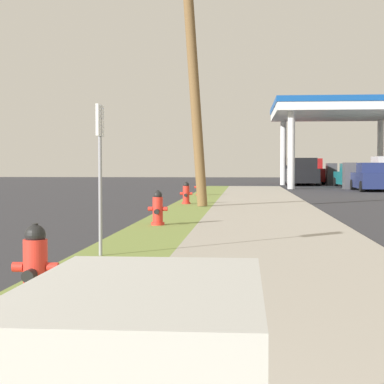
{
  "coord_description": "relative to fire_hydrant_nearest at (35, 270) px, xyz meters",
  "views": [
    {
      "loc": [
        2.45,
        -1.86,
        1.38
      ],
      "look_at": [
        1.0,
        15.84,
        0.68
      ],
      "focal_mm": 61.32,
      "sensor_mm": 36.0,
      "label": 1
    }
  ],
  "objects": [
    {
      "name": "fire_hydrant_nearest",
      "position": [
        0.0,
        0.0,
        0.0
      ],
      "size": [
        0.42,
        0.38,
        0.74
      ],
      "color": "red",
      "rests_on": "grass_verge"
    },
    {
      "name": "fire_hydrant_second",
      "position": [
        0.01,
        8.14,
        0.0
      ],
      "size": [
        0.42,
        0.38,
        0.74
      ],
      "color": "red",
      "rests_on": "grass_verge"
    },
    {
      "name": "fire_hydrant_third",
      "position": [
        -0.1,
        16.05,
        0.0
      ],
      "size": [
        0.42,
        0.37,
        0.74
      ],
      "color": "red",
      "rests_on": "grass_verge"
    },
    {
      "name": "fire_hydrant_fourth",
      "position": [
        -0.14,
        22.79,
        0.0
      ],
      "size": [
        0.42,
        0.37,
        0.74
      ],
      "color": "red",
      "rests_on": "grass_verge"
    },
    {
      "name": "utility_pole_midground",
      "position": [
        0.21,
        14.77,
        4.42
      ],
      "size": [
        1.52,
        0.49,
        9.33
      ],
      "color": "brown",
      "rests_on": "grass_verge"
    },
    {
      "name": "street_sign_post",
      "position": [
        -0.15,
        3.31,
        1.19
      ],
      "size": [
        0.05,
        0.36,
        2.12
      ],
      "color": "gray",
      "rests_on": "grass_verge"
    },
    {
      "name": "car_navy_by_near_pump",
      "position": [
        8.98,
        31.58,
        0.28
      ],
      "size": [
        1.99,
        4.52,
        1.57
      ],
      "color": "navy",
      "rests_on": "ground"
    },
    {
      "name": "car_teal_by_far_pump",
      "position": [
        9.09,
        38.58,
        0.28
      ],
      "size": [
        2.23,
        4.62,
        1.57
      ],
      "color": "#197075",
      "rests_on": "ground"
    },
    {
      "name": "truck_black_at_forecourt",
      "position": [
        5.82,
        42.22,
        0.47
      ],
      "size": [
        2.46,
        5.52,
        1.97
      ],
      "color": "black",
      "rests_on": "ground"
    },
    {
      "name": "truck_red_at_far_bay",
      "position": [
        6.55,
        45.7,
        0.47
      ],
      "size": [
        2.51,
        5.54,
        1.97
      ],
      "color": "red",
      "rests_on": "ground"
    }
  ]
}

